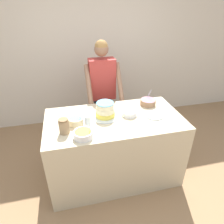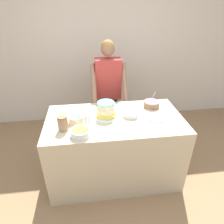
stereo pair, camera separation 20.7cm
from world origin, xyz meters
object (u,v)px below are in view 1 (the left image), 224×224
Objects in this scene: cake at (105,110)px; ceramic_plate at (154,115)px; person_baker at (102,85)px; frosting_bowl_orange at (83,134)px; frosting_bowl_purple at (148,102)px; drinking_glass at (88,121)px; stoneware_jar at (64,126)px; frosting_bowl_white at (130,113)px; frosting_bowl_blue at (76,121)px.

cake reaches higher than ceramic_plate.
frosting_bowl_orange is (-0.41, -1.09, -0.07)m from person_baker.
frosting_bowl_purple is at bearing 30.01° from frosting_bowl_orange.
drinking_glass is 0.27m from stoneware_jar.
ceramic_plate is at bearing 3.04° from drinking_glass.
frosting_bowl_white is 0.39m from frosting_bowl_purple.
frosting_bowl_white is 0.30m from ceramic_plate.
frosting_bowl_blue is (-0.65, -0.06, 0.01)m from frosting_bowl_white.
drinking_glass is (-0.23, -0.16, -0.02)m from cake.
stoneware_jar is at bearing -173.83° from ceramic_plate.
cake is 2.04× the size of stoneware_jar.
drinking_glass is at bearing -167.14° from frosting_bowl_white.
drinking_glass is 0.53× the size of ceramic_plate.
frosting_bowl_purple is 0.91m from drinking_glass.
frosting_bowl_purple is (0.33, 0.21, 0.01)m from frosting_bowl_white.
person_baker is at bearing 119.14° from ceramic_plate.
cake is at bearing -164.48° from frosting_bowl_purple.
frosting_bowl_blue reaches higher than drinking_glass.
stoneware_jar is at bearing -134.27° from frosting_bowl_blue.
person_baker reaches higher than frosting_bowl_white.
stoneware_jar is (-0.60, -0.97, -0.03)m from person_baker.
frosting_bowl_purple reaches higher than drinking_glass.
ceramic_plate is 1.08m from stoneware_jar.
frosting_bowl_purple is 1.18m from stoneware_jar.
frosting_bowl_purple is (0.97, 0.27, -0.00)m from frosting_bowl_blue.
cake is 2.07× the size of frosting_bowl_blue.
ceramic_plate is at bearing -1.09° from frosting_bowl_blue.
cake is at bearing 34.75° from drinking_glass.
frosting_bowl_orange is 1.06m from frosting_bowl_purple.
person_baker is at bearing 58.38° from stoneware_jar.
frosting_bowl_white is (0.18, -0.78, -0.07)m from person_baker.
cake reaches higher than frosting_bowl_white.
cake reaches higher than frosting_bowl_orange.
person_baker reaches higher than stoneware_jar.
person_baker is 7.08× the size of ceramic_plate.
stoneware_jar reaches higher than frosting_bowl_blue.
stoneware_jar is at bearing -166.17° from frosting_bowl_white.
frosting_bowl_orange reaches higher than drinking_glass.
ceramic_plate is (0.58, -0.12, -0.08)m from cake.
frosting_bowl_purple is 1.65× the size of drinking_glass.
frosting_bowl_orange is 0.92m from ceramic_plate.
frosting_bowl_white is at bearing 13.83° from stoneware_jar.
drinking_glass is at bearing 15.79° from stoneware_jar.
person_baker reaches higher than frosting_bowl_orange.
frosting_bowl_purple is at bearing 20.08° from stoneware_jar.
frosting_bowl_blue is at bearing -174.88° from frosting_bowl_white.
person_baker reaches higher than drinking_glass.
cake reaches higher than frosting_bowl_blue.
ceramic_plate is at bearing 15.35° from frosting_bowl_orange.
frosting_bowl_blue is at bearing -164.50° from frosting_bowl_purple.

